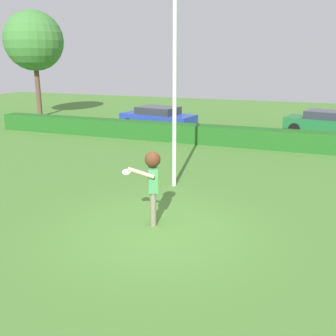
{
  "coord_description": "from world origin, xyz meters",
  "views": [
    {
      "loc": [
        3.27,
        -7.76,
        3.88
      ],
      "look_at": [
        -0.17,
        1.28,
        1.15
      ],
      "focal_mm": 41.77,
      "sensor_mm": 36.0,
      "label": 1
    }
  ],
  "objects_px": {
    "lamppost": "(175,64)",
    "parked_car_blue": "(158,117)",
    "person": "(152,178)",
    "frisbee": "(127,172)",
    "maple_tree": "(34,41)",
    "parked_car_green": "(328,122)"
  },
  "relations": [
    {
      "from": "parked_car_blue",
      "to": "maple_tree",
      "type": "height_order",
      "value": "maple_tree"
    },
    {
      "from": "lamppost",
      "to": "parked_car_blue",
      "type": "xyz_separation_m",
      "value": [
        -4.36,
        9.33,
        -3.03
      ]
    },
    {
      "from": "frisbee",
      "to": "lamppost",
      "type": "height_order",
      "value": "lamppost"
    },
    {
      "from": "frisbee",
      "to": "maple_tree",
      "type": "xyz_separation_m",
      "value": [
        -13.82,
        14.2,
        3.63
      ]
    },
    {
      "from": "frisbee",
      "to": "parked_car_green",
      "type": "bearing_deg",
      "value": 71.83
    },
    {
      "from": "person",
      "to": "parked_car_blue",
      "type": "distance_m",
      "value": 13.24
    },
    {
      "from": "lamppost",
      "to": "person",
      "type": "bearing_deg",
      "value": -79.84
    },
    {
      "from": "lamppost",
      "to": "parked_car_green",
      "type": "distance_m",
      "value": 12.13
    },
    {
      "from": "person",
      "to": "lamppost",
      "type": "distance_m",
      "value": 3.94
    },
    {
      "from": "frisbee",
      "to": "person",
      "type": "bearing_deg",
      "value": 22.02
    },
    {
      "from": "person",
      "to": "maple_tree",
      "type": "distance_m",
      "value": 20.4
    },
    {
      "from": "person",
      "to": "maple_tree",
      "type": "relative_size",
      "value": 0.26
    },
    {
      "from": "frisbee",
      "to": "maple_tree",
      "type": "distance_m",
      "value": 20.14
    },
    {
      "from": "person",
      "to": "lamppost",
      "type": "bearing_deg",
      "value": 100.16
    },
    {
      "from": "person",
      "to": "parked_car_green",
      "type": "distance_m",
      "value": 14.37
    },
    {
      "from": "person",
      "to": "parked_car_green",
      "type": "relative_size",
      "value": 0.4
    },
    {
      "from": "frisbee",
      "to": "parked_car_blue",
      "type": "relative_size",
      "value": 0.05
    },
    {
      "from": "person",
      "to": "frisbee",
      "type": "relative_size",
      "value": 8.18
    },
    {
      "from": "parked_car_blue",
      "to": "parked_car_green",
      "type": "bearing_deg",
      "value": 9.43
    },
    {
      "from": "frisbee",
      "to": "parked_car_blue",
      "type": "xyz_separation_m",
      "value": [
        -4.34,
        12.52,
        -0.64
      ]
    },
    {
      "from": "person",
      "to": "frisbee",
      "type": "distance_m",
      "value": 0.61
    },
    {
      "from": "person",
      "to": "parked_car_green",
      "type": "bearing_deg",
      "value": 73.64
    }
  ]
}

